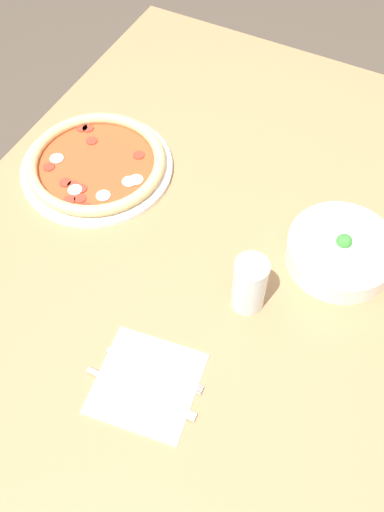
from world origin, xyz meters
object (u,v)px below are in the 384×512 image
object	(u,v)px
glass	(249,284)
pizza	(96,164)
bowl	(341,250)
fork	(153,369)
knife	(136,391)

from	to	relation	value
glass	pizza	bearing A→B (deg)	-110.11
bowl	fork	distance (m)	0.44
pizza	fork	xyz separation A→B (m)	(0.37, 0.35, -0.01)
pizza	fork	distance (m)	0.51
pizza	knife	bearing A→B (deg)	39.59
pizza	glass	bearing A→B (deg)	69.89
fork	bowl	bearing A→B (deg)	58.17
bowl	glass	xyz separation A→B (m)	(0.17, -0.12, 0.03)
bowl	knife	xyz separation A→B (m)	(0.43, -0.22, -0.03)
glass	fork	bearing A→B (deg)	-23.73
pizza	glass	xyz separation A→B (m)	(0.16, 0.44, 0.04)
pizza	bowl	size ratio (longest dim) A/B	1.58
pizza	fork	size ratio (longest dim) A/B	1.82
knife	glass	distance (m)	0.28
bowl	knife	distance (m)	0.48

